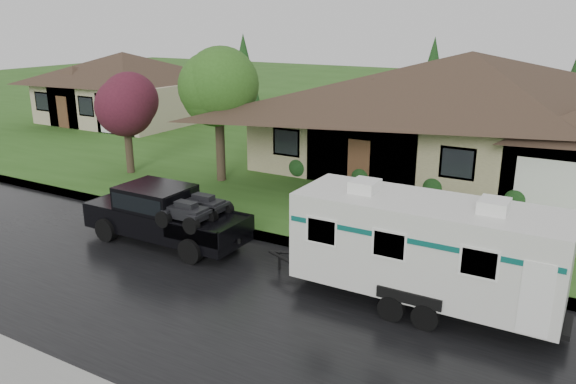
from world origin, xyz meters
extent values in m
plane|color=#2C561A|center=(0.00, 0.00, 0.00)|extent=(140.00, 140.00, 0.00)
cube|color=black|center=(0.00, -2.00, 0.01)|extent=(140.00, 8.00, 0.01)
cube|color=gray|center=(0.00, 2.25, 0.07)|extent=(140.00, 0.50, 0.15)
cube|color=#2C561A|center=(0.00, 15.00, 0.07)|extent=(140.00, 26.00, 0.15)
cube|color=gray|center=(2.00, 14.00, 1.65)|extent=(18.00, 10.00, 3.00)
pyramid|color=#37261E|center=(2.00, 14.00, 5.75)|extent=(19.44, 10.80, 2.60)
cube|color=tan|center=(-22.00, 16.00, 1.55)|extent=(10.00, 8.00, 2.80)
pyramid|color=#37261E|center=(-22.00, 16.00, 4.95)|extent=(10.80, 8.64, 2.00)
cube|color=tan|center=(-19.00, 14.00, 1.41)|extent=(3.20, 4.00, 2.52)
cylinder|color=#382B1E|center=(-7.05, 6.97, 1.43)|extent=(0.40, 0.40, 2.56)
sphere|color=#396F24|center=(-7.05, 6.97, 4.23)|extent=(3.53, 3.53, 3.53)
cylinder|color=#382B1E|center=(-11.58, 5.87, 1.18)|extent=(0.36, 0.36, 2.06)
sphere|color=#541A2A|center=(-11.58, 5.87, 3.43)|extent=(2.84, 2.84, 2.84)
sphere|color=#143814|center=(-4.30, 9.30, 0.65)|extent=(1.00, 1.00, 1.00)
sphere|color=#143814|center=(-1.15, 9.30, 0.65)|extent=(1.00, 1.00, 1.00)
sphere|color=#143814|center=(2.00, 9.30, 0.65)|extent=(1.00, 1.00, 1.00)
sphere|color=#143814|center=(5.15, 9.30, 0.65)|extent=(1.00, 1.00, 1.00)
cube|color=black|center=(-4.45, 0.38, 0.74)|extent=(5.70, 1.90, 0.82)
cube|color=black|center=(-6.54, 0.38, 1.00)|extent=(1.52, 1.85, 0.33)
cube|color=black|center=(-4.83, 0.38, 1.47)|extent=(2.28, 1.78, 0.85)
cube|color=black|center=(-4.83, 0.38, 1.52)|extent=(2.09, 1.82, 0.52)
cube|color=black|center=(-2.64, 0.38, 0.93)|extent=(2.09, 1.80, 0.06)
cylinder|color=black|center=(-6.25, -0.55, 0.40)|extent=(0.80, 0.30, 0.80)
cylinder|color=black|center=(-6.25, 1.31, 0.40)|extent=(0.80, 0.30, 0.80)
cylinder|color=black|center=(-2.64, -0.55, 0.40)|extent=(0.80, 0.30, 0.80)
cylinder|color=black|center=(-2.64, 1.31, 0.40)|extent=(0.80, 0.30, 0.80)
cube|color=silver|center=(4.25, 0.38, 1.69)|extent=(6.65, 2.28, 2.33)
cube|color=black|center=(4.25, 0.38, 0.38)|extent=(7.03, 1.14, 0.13)
cube|color=#0B534C|center=(4.25, 0.38, 2.20)|extent=(6.51, 2.30, 0.13)
cube|color=white|center=(2.54, 0.38, 3.00)|extent=(0.66, 0.76, 0.30)
cube|color=white|center=(5.77, 0.38, 3.00)|extent=(0.66, 0.76, 0.30)
cylinder|color=black|center=(3.83, -0.74, 0.33)|extent=(0.66, 0.23, 0.66)
cylinder|color=black|center=(3.83, 1.50, 0.33)|extent=(0.66, 0.23, 0.66)
cylinder|color=black|center=(4.68, -0.74, 0.33)|extent=(0.66, 0.23, 0.66)
cylinder|color=black|center=(4.68, 1.50, 0.33)|extent=(0.66, 0.23, 0.66)
camera|label=1|loc=(7.79, -12.72, 7.17)|focal=35.00mm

